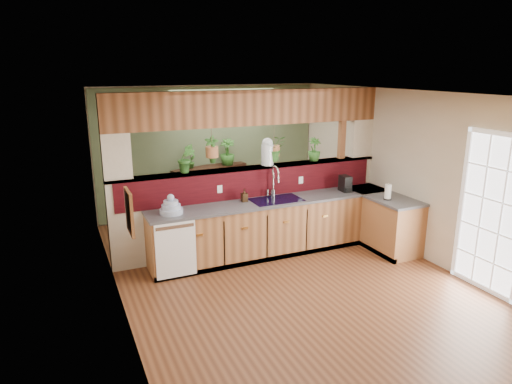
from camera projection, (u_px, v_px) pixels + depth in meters
name	position (u px, v px, depth m)	size (l,w,h in m)	color
ground	(290.00, 279.00, 6.53)	(4.60, 7.00, 0.01)	#57301B
ceiling	(294.00, 94.00, 5.85)	(4.60, 7.00, 0.01)	brown
wall_back	(210.00, 150.00, 9.27)	(4.60, 0.02, 2.60)	beige
wall_left	(118.00, 213.00, 5.29)	(0.02, 7.00, 2.60)	beige
wall_right	(422.00, 176.00, 7.09)	(0.02, 7.00, 2.60)	beige
pass_through_partition	(254.00, 178.00, 7.42)	(4.60, 0.21, 2.60)	beige
pass_through_ledge	(252.00, 168.00, 7.36)	(4.60, 0.21, 0.04)	brown
header_beam	(252.00, 108.00, 7.11)	(4.60, 0.15, 0.55)	brown
sage_backwall	(210.00, 151.00, 9.25)	(4.55, 0.02, 2.55)	#556746
countertop	(311.00, 224.00, 7.51)	(4.14, 1.52, 0.90)	brown
dishwasher	(176.00, 250.00, 6.42)	(0.58, 0.03, 0.82)	white
navy_sink	(276.00, 204.00, 7.27)	(0.82, 0.50, 0.18)	black
french_door	(491.00, 216.00, 6.00)	(0.06, 1.02, 2.16)	white
framed_print	(130.00, 212.00, 4.53)	(0.04, 0.35, 0.45)	brown
faucet	(274.00, 180.00, 7.32)	(0.23, 0.23, 0.53)	#B7B7B2
dish_stack	(171.00, 208.00, 6.54)	(0.33, 0.33, 0.29)	#A3B2D3
soap_dispenser	(244.00, 195.00, 7.14)	(0.09, 0.09, 0.20)	#382414
coffee_maker	(345.00, 184.00, 7.71)	(0.14, 0.24, 0.27)	black
paper_towel	(388.00, 192.00, 7.24)	(0.12, 0.12, 0.26)	black
glass_jar	(267.00, 152.00, 7.40)	(0.20, 0.20, 0.45)	silver
ledge_plant_left	(186.00, 158.00, 6.86)	(0.24, 0.20, 0.44)	#295C20
ledge_plant_right	(314.00, 149.00, 7.75)	(0.22, 0.22, 0.39)	#295C20
hanging_plant_a	(212.00, 141.00, 6.97)	(0.26, 0.22, 0.54)	brown
hanging_plant_b	(274.00, 137.00, 7.39)	(0.43, 0.39, 0.54)	brown
shelving_console	(210.00, 192.00, 9.22)	(1.57, 0.42, 1.05)	black
shelf_plant_a	(191.00, 158.00, 8.88)	(0.22, 0.15, 0.41)	#295C20
shelf_plant_b	(227.00, 152.00, 9.16)	(0.30, 0.30, 0.53)	#295C20
floor_plant	(266.00, 204.00, 8.95)	(0.62, 0.54, 0.69)	#295C20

